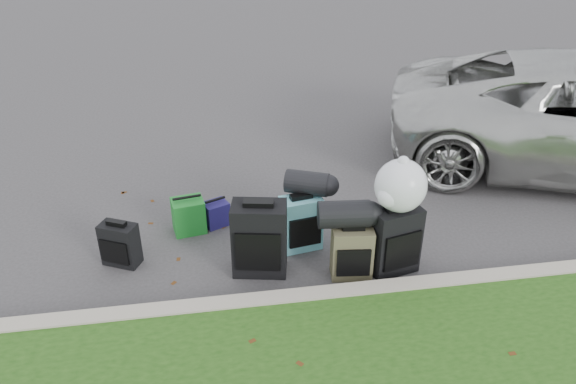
{
  "coord_description": "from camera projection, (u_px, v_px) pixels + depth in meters",
  "views": [
    {
      "loc": [
        -0.92,
        -4.96,
        3.49
      ],
      "look_at": [
        -0.1,
        0.2,
        0.55
      ],
      "focal_mm": 35.0,
      "sensor_mm": 36.0,
      "label": 1
    }
  ],
  "objects": [
    {
      "name": "suitcase_small_black",
      "position": [
        120.0,
        244.0,
        5.7
      ],
      "size": [
        0.42,
        0.34,
        0.46
      ],
      "primitive_type": "cube",
      "rotation": [
        0.0,
        0.0,
        -0.45
      ],
      "color": "black",
      "rests_on": "ground"
    },
    {
      "name": "tote_green",
      "position": [
        189.0,
        216.0,
        6.25
      ],
      "size": [
        0.39,
        0.33,
        0.39
      ],
      "primitive_type": "cube",
      "rotation": [
        0.0,
        0.0,
        0.17
      ],
      "color": "#1B7A26",
      "rests_on": "ground"
    },
    {
      "name": "suitcase_olive",
      "position": [
        352.0,
        252.0,
        5.51
      ],
      "size": [
        0.42,
        0.29,
        0.55
      ],
      "primitive_type": "cube",
      "rotation": [
        0.0,
        0.0,
        -0.11
      ],
      "color": "#413D28",
      "rests_on": "ground"
    },
    {
      "name": "suitcase_teal",
      "position": [
        301.0,
        223.0,
        5.92
      ],
      "size": [
        0.46,
        0.32,
        0.6
      ],
      "primitive_type": "cube",
      "rotation": [
        0.0,
        0.0,
        0.17
      ],
      "color": "teal",
      "rests_on": "ground"
    },
    {
      "name": "duffel_right",
      "position": [
        307.0,
        183.0,
        5.81
      ],
      "size": [
        0.51,
        0.4,
        0.25
      ],
      "primitive_type": "cylinder",
      "rotation": [
        0.0,
        1.57,
        -0.41
      ],
      "color": "black",
      "rests_on": "suitcase_teal"
    },
    {
      "name": "duffel_left",
      "position": [
        344.0,
        214.0,
        5.36
      ],
      "size": [
        0.52,
        0.31,
        0.27
      ],
      "primitive_type": "cylinder",
      "rotation": [
        0.0,
        1.57,
        -0.09
      ],
      "color": "black",
      "rests_on": "suitcase_olive"
    },
    {
      "name": "suitcase_large_black_right",
      "position": [
        394.0,
        240.0,
        5.55
      ],
      "size": [
        0.53,
        0.39,
        0.71
      ],
      "primitive_type": "cube",
      "rotation": [
        0.0,
        0.0,
        0.24
      ],
      "color": "black",
      "rests_on": "ground"
    },
    {
      "name": "tote_navy",
      "position": [
        216.0,
        214.0,
        6.39
      ],
      "size": [
        0.33,
        0.3,
        0.29
      ],
      "primitive_type": "cube",
      "rotation": [
        0.0,
        0.0,
        0.41
      ],
      "color": "navy",
      "rests_on": "ground"
    },
    {
      "name": "ground",
      "position": [
        300.0,
        244.0,
        6.11
      ],
      "size": [
        120.0,
        120.0,
        0.0
      ],
      "primitive_type": "plane",
      "color": "#383535",
      "rests_on": "ground"
    },
    {
      "name": "suitcase_large_black_left",
      "position": [
        260.0,
        239.0,
        5.52
      ],
      "size": [
        0.58,
        0.42,
        0.76
      ],
      "primitive_type": "cube",
      "rotation": [
        0.0,
        0.0,
        -0.19
      ],
      "color": "black",
      "rests_on": "ground"
    },
    {
      "name": "trash_bag",
      "position": [
        401.0,
        186.0,
        5.27
      ],
      "size": [
        0.5,
        0.5,
        0.5
      ],
      "primitive_type": "sphere",
      "color": "white",
      "rests_on": "suitcase_large_black_right"
    },
    {
      "name": "curb",
      "position": [
        319.0,
        298.0,
        5.21
      ],
      "size": [
        120.0,
        0.18,
        0.15
      ],
      "primitive_type": "cube",
      "color": "#9E937F",
      "rests_on": "ground"
    }
  ]
}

